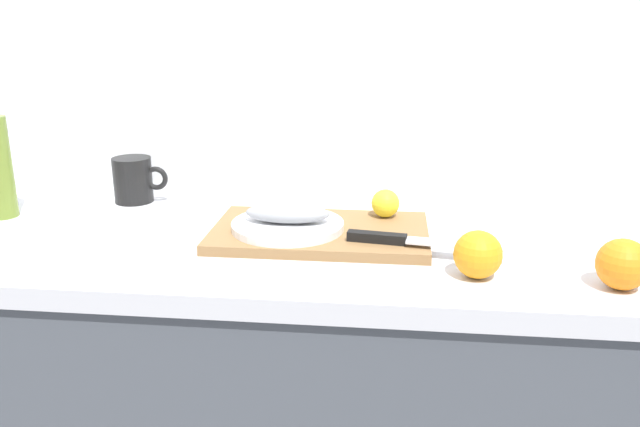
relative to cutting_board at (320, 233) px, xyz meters
The scene contains 10 objects.
back_wall 0.53m from the cutting_board, 126.64° to the left, with size 3.20×0.05×2.50m, color white.
kitchen_counter 0.52m from the cutting_board, behind, with size 2.00×0.60×0.90m.
cutting_board is the anchor object (origin of this frame).
white_plate 0.07m from the cutting_board, 166.90° to the right, with size 0.22×0.22×0.01m, color white.
fish_fillet 0.08m from the cutting_board, 166.90° to the right, with size 0.17×0.07×0.04m, color gray.
chef_knife 0.18m from the cutting_board, 25.12° to the right, with size 0.29×0.07×0.02m.
lemon_0 0.16m from the cutting_board, 34.98° to the left, with size 0.06×0.06×0.06m, color yellow.
coffee_mug_0 0.51m from the cutting_board, 155.75° to the left, with size 0.13×0.09×0.11m.
orange_0 0.54m from the cutting_board, 20.75° to the right, with size 0.08×0.08×0.08m, color orange.
orange_2 0.33m from the cutting_board, 31.03° to the right, with size 0.08×0.08×0.08m, color orange.
Camera 1 is at (0.38, -1.20, 1.32)m, focal length 36.25 mm.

